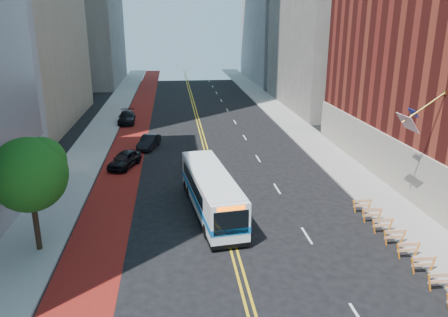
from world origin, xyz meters
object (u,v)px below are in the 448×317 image
object	(u,v)px
car_b	(149,142)
car_c	(127,117)
street_tree	(30,172)
transit_bus	(211,191)
car_a	(125,159)

from	to	relation	value
car_b	car_c	distance (m)	12.59
street_tree	car_c	size ratio (longest dim) A/B	1.30
car_b	car_c	size ratio (longest dim) A/B	0.81
street_tree	transit_bus	xyz separation A→B (m)	(10.39, 4.14, -3.34)
street_tree	car_c	world-z (taller)	street_tree
car_b	car_c	bearing A→B (deg)	121.13
street_tree	car_c	distance (m)	33.30
street_tree	transit_bus	size ratio (longest dim) A/B	0.60
car_a	car_b	bearing A→B (deg)	93.91
car_a	car_c	xyz separation A→B (m)	(-1.48, 18.11, 0.01)
street_tree	transit_bus	world-z (taller)	street_tree
car_a	car_c	size ratio (longest dim) A/B	0.84
transit_bus	car_c	xyz separation A→B (m)	(-8.45, 28.84, -0.83)
transit_bus	car_c	distance (m)	30.06
transit_bus	street_tree	bearing A→B (deg)	-165.17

